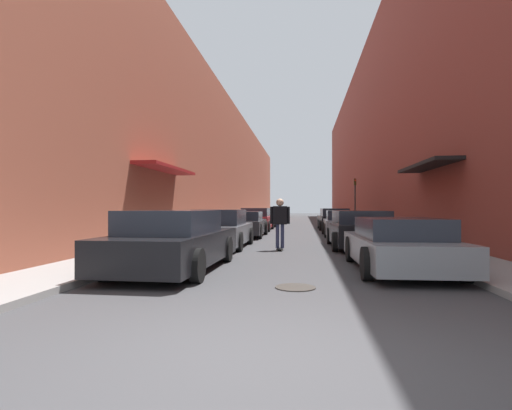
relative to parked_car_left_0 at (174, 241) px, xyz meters
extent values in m
plane|color=#38383A|center=(2.41, 21.14, -0.64)|extent=(143.51, 143.51, 0.00)
cube|color=gray|center=(-1.97, 27.67, -0.58)|extent=(1.80, 65.23, 0.12)
cube|color=gray|center=(6.80, 27.67, -0.58)|extent=(1.80, 65.23, 0.12)
cube|color=brown|center=(-4.87, 27.67, 4.38)|extent=(4.00, 65.23, 10.05)
cube|color=maroon|center=(-2.47, 6.47, 2.26)|extent=(1.00, 4.80, 0.12)
cube|color=brown|center=(9.70, 27.67, 6.54)|extent=(4.00, 65.23, 14.37)
cube|color=black|center=(7.30, 6.47, 2.26)|extent=(1.00, 4.80, 0.12)
cube|color=black|center=(0.00, 0.06, -0.13)|extent=(1.94, 4.73, 0.66)
cube|color=#232833|center=(0.00, -0.18, 0.44)|extent=(1.67, 2.47, 0.49)
cylinder|color=black|center=(-0.90, 1.51, -0.32)|extent=(0.18, 0.64, 0.64)
cylinder|color=black|center=(0.90, 1.51, -0.32)|extent=(0.18, 0.64, 0.64)
cylinder|color=black|center=(-0.90, -1.40, -0.32)|extent=(0.18, 0.64, 0.64)
cylinder|color=black|center=(0.90, -1.40, -0.32)|extent=(0.18, 0.64, 0.64)
cube|color=#515459|center=(-0.02, 5.20, -0.16)|extent=(1.77, 4.23, 0.62)
cube|color=#232833|center=(-0.02, 4.99, 0.42)|extent=(1.55, 2.21, 0.53)
cylinder|color=black|center=(-0.88, 6.50, -0.33)|extent=(0.18, 0.63, 0.63)
cylinder|color=black|center=(0.83, 6.50, -0.33)|extent=(0.18, 0.63, 0.63)
cylinder|color=black|center=(-0.88, 3.89, -0.33)|extent=(0.18, 0.63, 0.63)
cylinder|color=black|center=(0.83, 3.89, -0.33)|extent=(0.18, 0.63, 0.63)
cube|color=#232326|center=(0.02, 10.42, -0.15)|extent=(1.94, 4.50, 0.60)
cube|color=#232833|center=(0.02, 10.19, 0.36)|extent=(1.67, 2.35, 0.41)
cylinder|color=black|center=(-0.87, 11.80, -0.29)|extent=(0.18, 0.69, 0.69)
cylinder|color=black|center=(0.92, 11.80, -0.29)|extent=(0.18, 0.69, 0.69)
cylinder|color=black|center=(-0.87, 9.03, -0.29)|extent=(0.18, 0.69, 0.69)
cylinder|color=black|center=(0.92, 9.03, -0.29)|extent=(0.18, 0.69, 0.69)
cube|color=maroon|center=(0.00, 15.69, -0.12)|extent=(1.72, 4.74, 0.69)
cube|color=#232833|center=(0.00, 15.45, 0.47)|extent=(1.52, 2.46, 0.50)
cylinder|color=black|center=(-0.84, 17.16, -0.32)|extent=(0.18, 0.64, 0.64)
cylinder|color=black|center=(0.85, 17.16, -0.32)|extent=(0.18, 0.64, 0.64)
cylinder|color=black|center=(-0.84, 14.22, -0.32)|extent=(0.18, 0.64, 0.64)
cylinder|color=black|center=(0.85, 14.22, -0.32)|extent=(0.18, 0.64, 0.64)
cube|color=#232326|center=(0.01, 21.09, -0.13)|extent=(1.79, 4.18, 0.65)
cube|color=#232833|center=(0.01, 20.88, 0.44)|extent=(1.54, 2.19, 0.49)
cylinder|color=black|center=(-0.83, 22.37, -0.31)|extent=(0.18, 0.66, 0.66)
cylinder|color=black|center=(0.84, 22.37, -0.31)|extent=(0.18, 0.66, 0.66)
cylinder|color=black|center=(-0.83, 19.80, -0.31)|extent=(0.18, 0.66, 0.66)
cylinder|color=black|center=(0.84, 19.80, -0.31)|extent=(0.18, 0.66, 0.66)
cube|color=black|center=(0.05, 26.35, -0.13)|extent=(1.85, 4.25, 0.67)
cube|color=#232833|center=(0.05, 26.14, 0.43)|extent=(1.61, 2.22, 0.45)
cylinder|color=black|center=(-0.84, 27.66, -0.32)|extent=(0.18, 0.64, 0.64)
cylinder|color=black|center=(0.94, 27.66, -0.32)|extent=(0.18, 0.64, 0.64)
cylinder|color=black|center=(-0.84, 25.03, -0.32)|extent=(0.18, 0.64, 0.64)
cylinder|color=black|center=(0.94, 25.03, -0.32)|extent=(0.18, 0.64, 0.64)
cube|color=gray|center=(4.92, 0.56, -0.18)|extent=(1.91, 4.41, 0.56)
cube|color=#232833|center=(4.92, 0.34, 0.31)|extent=(1.64, 2.31, 0.43)
cylinder|color=black|center=(4.03, 1.92, -0.32)|extent=(0.18, 0.65, 0.65)
cylinder|color=black|center=(5.80, 1.92, -0.32)|extent=(0.18, 0.65, 0.65)
cylinder|color=black|center=(4.03, -0.79, -0.32)|extent=(0.18, 0.65, 0.65)
cylinder|color=black|center=(5.80, -0.79, -0.32)|extent=(0.18, 0.65, 0.65)
cube|color=black|center=(4.76, 5.55, -0.13)|extent=(2.03, 4.36, 0.68)
cube|color=#232833|center=(4.76, 5.33, 0.43)|extent=(1.74, 2.29, 0.43)
cylinder|color=black|center=(3.83, 6.89, -0.33)|extent=(0.18, 0.62, 0.62)
cylinder|color=black|center=(5.70, 6.89, -0.33)|extent=(0.18, 0.62, 0.62)
cylinder|color=black|center=(3.83, 4.21, -0.33)|extent=(0.18, 0.62, 0.62)
cylinder|color=black|center=(5.70, 4.21, -0.33)|extent=(0.18, 0.62, 0.62)
cube|color=#B7B7BC|center=(4.78, 11.32, -0.15)|extent=(1.89, 4.09, 0.61)
cube|color=#232833|center=(4.78, 11.12, 0.39)|extent=(1.64, 2.14, 0.46)
cylinder|color=black|center=(3.89, 12.58, -0.31)|extent=(0.18, 0.66, 0.66)
cylinder|color=black|center=(5.66, 12.58, -0.31)|extent=(0.18, 0.66, 0.66)
cylinder|color=black|center=(3.89, 10.06, -0.31)|extent=(0.18, 0.66, 0.66)
cylinder|color=black|center=(5.66, 10.06, -0.31)|extent=(0.18, 0.66, 0.66)
cube|color=black|center=(4.76, 17.03, -0.12)|extent=(1.94, 4.31, 0.69)
cube|color=#232833|center=(4.76, 16.82, 0.46)|extent=(1.66, 2.26, 0.48)
cylinder|color=black|center=(3.87, 18.36, -0.33)|extent=(0.18, 0.63, 0.63)
cylinder|color=black|center=(5.65, 18.36, -0.33)|extent=(0.18, 0.63, 0.63)
cylinder|color=black|center=(3.87, 15.71, -0.33)|extent=(0.18, 0.63, 0.63)
cylinder|color=black|center=(5.65, 15.71, -0.33)|extent=(0.18, 0.63, 0.63)
cube|color=black|center=(2.08, 4.42, -0.57)|extent=(0.20, 0.78, 0.02)
cylinder|color=beige|center=(2.01, 4.67, -0.61)|extent=(0.03, 0.06, 0.06)
cylinder|color=beige|center=(2.16, 4.67, -0.61)|extent=(0.03, 0.06, 0.06)
cylinder|color=beige|center=(2.01, 4.17, -0.61)|extent=(0.03, 0.06, 0.06)
cylinder|color=beige|center=(2.16, 4.17, -0.61)|extent=(0.03, 0.06, 0.06)
cylinder|color=#2D3351|center=(2.00, 4.42, -0.18)|extent=(0.11, 0.11, 0.77)
cylinder|color=#2D3351|center=(2.16, 4.42, -0.18)|extent=(0.11, 0.11, 0.77)
cube|color=black|center=(2.08, 4.42, 0.50)|extent=(0.46, 0.21, 0.59)
sphere|color=tan|center=(2.08, 4.42, 0.92)|extent=(0.25, 0.25, 0.25)
cylinder|color=black|center=(1.81, 4.42, 0.50)|extent=(0.09, 0.09, 0.56)
cylinder|color=black|center=(2.36, 4.42, 0.50)|extent=(0.09, 0.09, 0.56)
cylinder|color=#332D28|center=(2.70, -1.62, -0.63)|extent=(0.70, 0.70, 0.02)
cylinder|color=#2D2D2D|center=(6.50, 20.44, 1.14)|extent=(0.10, 0.10, 3.33)
cube|color=#332D0F|center=(6.50, 20.44, 2.58)|extent=(0.16, 0.16, 0.45)
sphere|color=red|center=(6.50, 20.35, 2.69)|extent=(0.11, 0.11, 0.11)
camera|label=1|loc=(2.84, -8.54, 0.75)|focal=28.00mm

